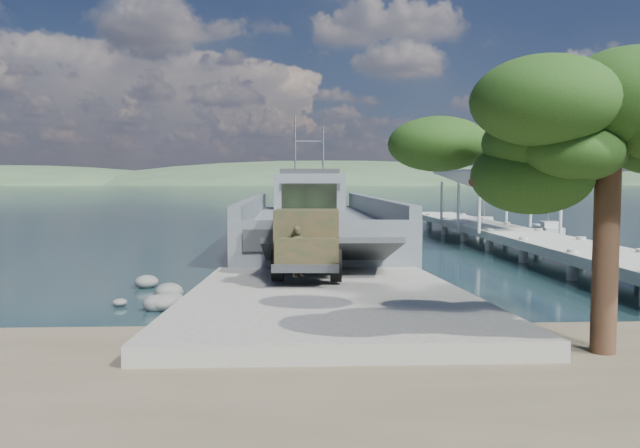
{
  "coord_description": "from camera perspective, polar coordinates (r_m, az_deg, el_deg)",
  "views": [
    {
      "loc": [
        -1.22,
        -23.52,
        4.52
      ],
      "look_at": [
        0.03,
        6.0,
        2.44
      ],
      "focal_mm": 35.0,
      "sensor_mm": 36.0,
      "label": 1
    }
  ],
  "objects": [
    {
      "name": "ground",
      "position": [
        23.98,
        0.54,
        -6.83
      ],
      "size": [
        1400.0,
        1400.0,
        0.0
      ],
      "primitive_type": "plane",
      "color": "#163036",
      "rests_on": "ground"
    },
    {
      "name": "boat_ramp",
      "position": [
        22.95,
        0.68,
        -6.68
      ],
      "size": [
        10.0,
        18.0,
        0.5
      ],
      "primitive_type": "cube",
      "color": "slate",
      "rests_on": "ground"
    },
    {
      "name": "shoreline_rocks",
      "position": [
        24.94,
        -13.99,
        -6.52
      ],
      "size": [
        3.2,
        5.6,
        0.9
      ],
      "primitive_type": null,
      "color": "#535351",
      "rests_on": "ground"
    },
    {
      "name": "distant_headlands",
      "position": [
        585.78,
        2.6,
        3.58
      ],
      "size": [
        1000.0,
        240.0,
        48.0
      ],
      "primitive_type": null,
      "color": "#304E30",
      "rests_on": "ground"
    },
    {
      "name": "pier",
      "position": [
        44.71,
        16.13,
        0.13
      ],
      "size": [
        6.4,
        44.0,
        6.1
      ],
      "color": "gray",
      "rests_on": "ground"
    },
    {
      "name": "landing_craft",
      "position": [
        47.43,
        -0.58,
        -0.3
      ],
      "size": [
        9.97,
        38.59,
        11.44
      ],
      "rotation": [
        0.0,
        0.0,
        0.01
      ],
      "color": "#505B5E",
      "rests_on": "ground"
    },
    {
      "name": "military_truck",
      "position": [
        27.49,
        -0.97,
        -0.35
      ],
      "size": [
        3.15,
        8.46,
        3.85
      ],
      "rotation": [
        0.0,
        0.0,
        -0.06
      ],
      "color": "black",
      "rests_on": "boat_ramp"
    },
    {
      "name": "soldier",
      "position": [
        23.5,
        -1.97,
        -3.47
      ],
      "size": [
        0.83,
        0.79,
        1.9
      ],
      "primitive_type": "imported",
      "rotation": [
        0.0,
        0.0,
        0.67
      ],
      "color": "#22311B",
      "rests_on": "boat_ramp"
    },
    {
      "name": "sailboat_near",
      "position": [
        55.94,
        20.13,
        -0.5
      ],
      "size": [
        2.3,
        5.36,
        6.32
      ],
      "rotation": [
        0.0,
        0.0,
        -0.16
      ],
      "color": "#B9B9B9",
      "rests_on": "ground"
    },
    {
      "name": "sailboat_far",
      "position": [
        59.37,
        14.78,
        -0.11
      ],
      "size": [
        3.09,
        5.91,
        6.92
      ],
      "rotation": [
        0.0,
        0.0,
        -0.27
      ],
      "color": "#B9B9B9",
      "rests_on": "ground"
    },
    {
      "name": "overhang_tree",
      "position": [
        16.35,
        22.67,
        7.01
      ],
      "size": [
        7.49,
        6.9,
        6.8
      ],
      "color": "#331E14",
      "rests_on": "ground"
    }
  ]
}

